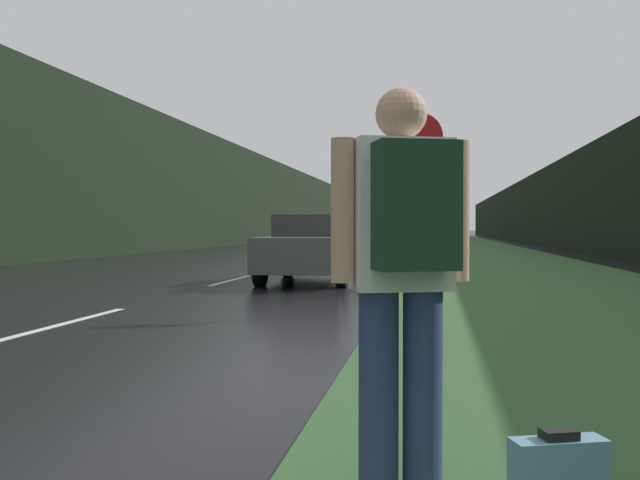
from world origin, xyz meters
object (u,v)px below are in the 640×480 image
(stop_sign, at_px, (418,189))
(car_passing_far, at_px, (385,236))
(car_oncoming, at_px, (344,235))
(delivery_truck, at_px, (385,223))
(hitchhiker_with_backpack, at_px, (403,264))
(suitcase, at_px, (559,475))
(car_passing_near, at_px, (313,248))

(stop_sign, relative_size, car_passing_far, 0.68)
(car_oncoming, relative_size, delivery_truck, 0.59)
(car_passing_far, bearing_deg, car_oncoming, -71.21)
(hitchhiker_with_backpack, xyz_separation_m, car_passing_far, (-2.53, 34.73, -0.33))
(hitchhiker_with_backpack, xyz_separation_m, delivery_truck, (-6.34, 87.65, 0.79))
(car_passing_far, distance_m, car_oncoming, 11.83)
(suitcase, relative_size, delivery_truck, 0.06)
(delivery_truck, bearing_deg, stop_sign, -85.58)
(car_passing_far, height_order, car_oncoming, car_passing_far)
(hitchhiker_with_backpack, bearing_deg, car_passing_near, 82.63)
(stop_sign, xyz_separation_m, suitcase, (0.74, -6.78, -1.59))
(suitcase, bearing_deg, stop_sign, 76.78)
(hitchhiker_with_backpack, relative_size, car_passing_far, 0.44)
(stop_sign, bearing_deg, hitchhiker_with_backpack, -89.27)
(car_passing_near, bearing_deg, suitcase, 105.01)
(delivery_truck, bearing_deg, suitcase, -85.44)
(car_passing_near, distance_m, car_passing_far, 22.90)
(car_passing_near, xyz_separation_m, delivery_truck, (-3.81, 75.82, 1.08))
(hitchhiker_with_backpack, bearing_deg, stop_sign, 71.30)
(suitcase, distance_m, car_passing_near, 12.30)
(hitchhiker_with_backpack, height_order, car_passing_near, hitchhiker_with_backpack)
(car_oncoming, bearing_deg, car_passing_far, -71.21)
(car_passing_far, distance_m, delivery_truck, 53.07)
(suitcase, bearing_deg, delivery_truck, 75.13)
(car_passing_near, bearing_deg, hitchhiker_with_backpack, 102.06)
(suitcase, distance_m, delivery_truck, 87.98)
(suitcase, xyz_separation_m, car_passing_far, (-3.18, 34.76, 0.56))
(suitcase, distance_m, car_oncoming, 46.50)
(hitchhiker_with_backpack, height_order, suitcase, hitchhiker_with_backpack)
(stop_sign, xyz_separation_m, car_passing_far, (-2.44, 27.98, -1.03))
(car_oncoming, bearing_deg, stop_sign, -80.93)
(suitcase, xyz_separation_m, car_oncoming, (-6.99, 45.96, 0.54))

